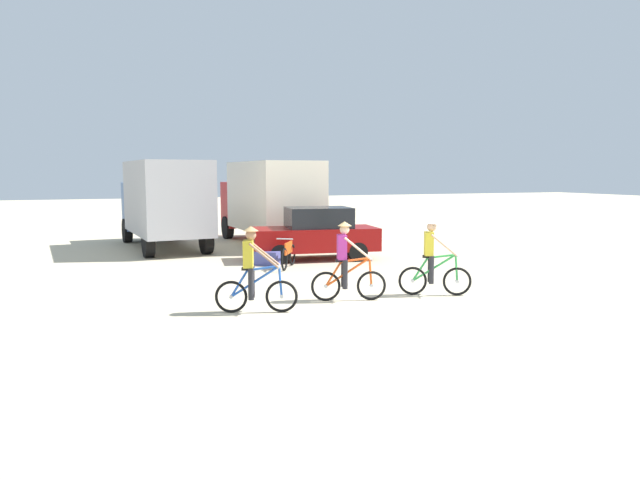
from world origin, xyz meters
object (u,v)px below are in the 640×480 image
(supply_crate, at_px, (269,258))
(cyclist_cowboy_hat, at_px, (346,264))
(sedan_parked, at_px, (315,233))
(cyclist_orange_shirt, at_px, (253,273))
(box_truck_cream_rv, at_px, (269,198))
(cyclist_near_camera, at_px, (433,260))
(box_truck_grey_hauler, at_px, (164,200))
(bicycle_spare, at_px, (288,255))

(supply_crate, bearing_deg, cyclist_cowboy_hat, -88.58)
(sedan_parked, height_order, supply_crate, sedan_parked)
(cyclist_orange_shirt, relative_size, cyclist_cowboy_hat, 1.00)
(sedan_parked, xyz_separation_m, cyclist_orange_shirt, (-3.89, -6.69, -0.04))
(box_truck_cream_rv, height_order, cyclist_near_camera, box_truck_cream_rv)
(sedan_parked, xyz_separation_m, cyclist_near_camera, (0.55, -6.49, -0.04))
(box_truck_cream_rv, height_order, sedan_parked, box_truck_cream_rv)
(cyclist_orange_shirt, xyz_separation_m, supply_crate, (2.12, 6.20, -0.63))
(cyclist_near_camera, bearing_deg, cyclist_orange_shirt, -177.41)
(box_truck_grey_hauler, bearing_deg, box_truck_cream_rv, -2.42)
(box_truck_cream_rv, xyz_separation_m, supply_crate, (-1.52, -5.16, -1.65))
(cyclist_cowboy_hat, height_order, bicycle_spare, cyclist_cowboy_hat)
(cyclist_cowboy_hat, xyz_separation_m, bicycle_spare, (0.22, 4.94, -0.45))
(box_truck_grey_hauler, relative_size, supply_crate, 8.91)
(bicycle_spare, bearing_deg, cyclist_cowboy_hat, -92.58)
(cyclist_cowboy_hat, bearing_deg, box_truck_cream_rv, 82.88)
(box_truck_cream_rv, bearing_deg, cyclist_near_camera, -85.91)
(cyclist_orange_shirt, distance_m, cyclist_cowboy_hat, 2.30)
(sedan_parked, bearing_deg, cyclist_near_camera, -85.18)
(sedan_parked, distance_m, cyclist_cowboy_hat, 6.53)
(box_truck_grey_hauler, height_order, cyclist_orange_shirt, box_truck_grey_hauler)
(sedan_parked, distance_m, cyclist_near_camera, 6.51)
(cyclist_near_camera, relative_size, bicycle_spare, 1.21)
(bicycle_spare, bearing_deg, box_truck_grey_hauler, 115.73)
(sedan_parked, relative_size, bicycle_spare, 2.92)
(box_truck_grey_hauler, bearing_deg, sedan_parked, -47.76)
(cyclist_orange_shirt, bearing_deg, sedan_parked, 59.83)
(cyclist_near_camera, bearing_deg, box_truck_grey_hauler, 113.57)
(box_truck_grey_hauler, xyz_separation_m, box_truck_cream_rv, (4.15, -0.18, 0.00))
(cyclist_orange_shirt, height_order, cyclist_near_camera, same)
(cyclist_orange_shirt, distance_m, cyclist_near_camera, 4.44)
(cyclist_orange_shirt, xyz_separation_m, cyclist_cowboy_hat, (2.27, 0.37, 0.00))
(box_truck_cream_rv, relative_size, cyclist_orange_shirt, 3.77)
(box_truck_cream_rv, relative_size, bicycle_spare, 4.54)
(bicycle_spare, bearing_deg, box_truck_cream_rv, 79.24)
(cyclist_cowboy_hat, xyz_separation_m, cyclist_near_camera, (2.17, -0.17, 0.00))
(bicycle_spare, bearing_deg, cyclist_near_camera, -69.15)
(cyclist_orange_shirt, height_order, cyclist_cowboy_hat, same)
(cyclist_orange_shirt, xyz_separation_m, bicycle_spare, (2.49, 5.31, -0.45))
(cyclist_orange_shirt, height_order, bicycle_spare, cyclist_orange_shirt)
(box_truck_grey_hauler, distance_m, box_truck_cream_rv, 4.15)
(cyclist_cowboy_hat, bearing_deg, supply_crate, 91.42)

